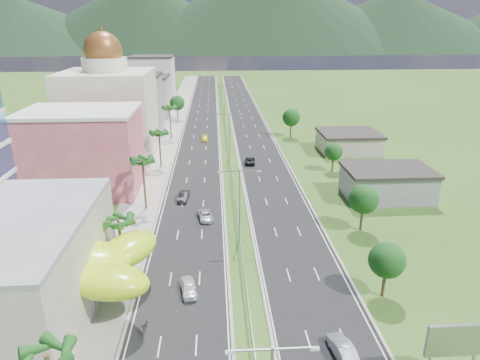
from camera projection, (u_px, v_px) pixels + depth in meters
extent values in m
plane|color=#2D5119|center=(244.00, 277.00, 54.31)|extent=(500.00, 500.00, 0.00)
cube|color=black|center=(202.00, 123.00, 138.19)|extent=(11.00, 260.00, 0.04)
cube|color=black|center=(248.00, 122.00, 139.04)|extent=(11.00, 260.00, 0.04)
cube|color=gray|center=(172.00, 123.00, 137.63)|extent=(7.00, 260.00, 0.12)
cube|color=gray|center=(227.00, 134.00, 121.54)|extent=(0.08, 216.00, 0.28)
cube|color=gray|center=(220.00, 86.00, 217.19)|extent=(0.10, 0.12, 0.70)
cube|color=gray|center=(250.00, 350.00, 27.08)|extent=(2.88, 0.12, 0.12)
cube|color=gray|center=(295.00, 348.00, 27.24)|extent=(2.88, 0.12, 0.12)
cube|color=silver|center=(230.00, 353.00, 27.04)|extent=(0.60, 0.25, 0.18)
cube|color=silver|center=(315.00, 349.00, 27.35)|extent=(0.60, 0.25, 0.18)
cylinder|color=gray|center=(240.00, 206.00, 61.78)|extent=(0.20, 0.20, 11.00)
cube|color=gray|center=(229.00, 171.00, 59.87)|extent=(2.88, 0.12, 0.12)
cube|color=gray|center=(250.00, 171.00, 60.03)|extent=(2.88, 0.12, 0.12)
cube|color=silver|center=(220.00, 172.00, 59.83)|extent=(0.60, 0.25, 0.18)
cube|color=silver|center=(259.00, 171.00, 60.14)|extent=(0.60, 0.25, 0.18)
cylinder|color=gray|center=(229.00, 137.00, 99.25)|extent=(0.20, 0.20, 11.00)
cube|color=gray|center=(223.00, 114.00, 97.34)|extent=(2.88, 0.12, 0.12)
cube|color=gray|center=(235.00, 114.00, 97.50)|extent=(2.88, 0.12, 0.12)
cube|color=silver|center=(217.00, 115.00, 97.30)|extent=(0.60, 0.25, 0.18)
cube|color=silver|center=(241.00, 114.00, 97.61)|extent=(0.60, 0.25, 0.18)
cylinder|color=gray|center=(224.00, 103.00, 141.41)|extent=(0.20, 0.20, 11.00)
cube|color=gray|center=(220.00, 87.00, 139.49)|extent=(2.88, 0.12, 0.12)
cube|color=gray|center=(228.00, 87.00, 139.66)|extent=(2.88, 0.12, 0.12)
cube|color=silver|center=(216.00, 87.00, 139.46)|extent=(0.60, 0.25, 0.18)
cube|color=silver|center=(232.00, 87.00, 139.77)|extent=(0.60, 0.25, 0.18)
cylinder|color=gray|center=(222.00, 84.00, 183.56)|extent=(0.20, 0.20, 11.00)
cube|color=gray|center=(218.00, 72.00, 181.65)|extent=(2.88, 0.12, 0.12)
cube|color=gray|center=(225.00, 72.00, 181.81)|extent=(2.88, 0.12, 0.12)
cube|color=silver|center=(215.00, 72.00, 181.61)|extent=(0.60, 0.25, 0.18)
cube|color=silver|center=(228.00, 72.00, 181.92)|extent=(0.60, 0.25, 0.18)
cylinder|color=gray|center=(43.00, 278.00, 50.38)|extent=(0.50, 0.50, 4.00)
cylinder|color=gray|center=(92.00, 302.00, 46.09)|extent=(0.50, 0.50, 4.00)
cylinder|color=gray|center=(44.00, 322.00, 43.05)|extent=(0.50, 0.50, 4.00)
cylinder|color=gray|center=(120.00, 276.00, 50.89)|extent=(0.50, 0.50, 4.00)
cube|color=#BD4D59|center=(84.00, 152.00, 80.10)|extent=(20.00, 15.00, 15.00)
cube|color=beige|center=(110.00, 115.00, 100.79)|extent=(20.00, 20.00, 20.00)
cylinder|color=beige|center=(105.00, 64.00, 96.82)|extent=(10.00, 10.00, 3.00)
sphere|color=brown|center=(103.00, 51.00, 95.78)|extent=(8.40, 8.40, 8.40)
cube|color=gray|center=(133.00, 104.00, 124.95)|extent=(16.00, 15.00, 16.00)
cube|color=#A49987|center=(145.00, 97.00, 146.08)|extent=(16.00, 15.00, 13.00)
cube|color=silver|center=(153.00, 81.00, 166.77)|extent=(16.00, 15.00, 18.00)
cube|color=#D85919|center=(456.00, 340.00, 36.82)|extent=(5.20, 0.35, 3.20)
cube|color=gray|center=(387.00, 184.00, 78.46)|extent=(15.00, 10.00, 5.00)
cube|color=#A49987|center=(349.00, 143.00, 106.78)|extent=(14.00, 12.00, 4.40)
cylinder|color=#47301C|center=(121.00, 247.00, 54.00)|extent=(0.36, 0.36, 7.50)
cylinder|color=#47301C|center=(144.00, 185.00, 72.48)|extent=(0.36, 0.36, 9.00)
cylinder|color=#47301C|center=(160.00, 150.00, 94.20)|extent=(0.36, 0.36, 8.00)
cylinder|color=#47301C|center=(170.00, 123.00, 117.48)|extent=(0.36, 0.36, 8.80)
cylinder|color=#47301C|center=(178.00, 112.00, 141.58)|extent=(0.40, 0.40, 4.90)
sphere|color=#184A17|center=(177.00, 103.00, 140.49)|extent=(4.90, 4.90, 4.90)
cylinder|color=#47301C|center=(384.00, 280.00, 49.81)|extent=(0.40, 0.40, 4.20)
sphere|color=#184A17|center=(387.00, 260.00, 48.88)|extent=(4.20, 4.20, 4.20)
cylinder|color=#47301C|center=(362.00, 217.00, 65.84)|extent=(0.40, 0.40, 4.55)
sphere|color=#184A17|center=(364.00, 199.00, 64.83)|extent=(4.55, 4.55, 4.55)
cylinder|color=#47301C|center=(333.00, 163.00, 92.37)|extent=(0.40, 0.40, 3.85)
sphere|color=#184A17|center=(334.00, 152.00, 91.51)|extent=(3.85, 3.85, 3.85)
cylinder|color=#47301C|center=(291.00, 129.00, 120.06)|extent=(0.40, 0.40, 4.90)
sphere|color=#184A17|center=(291.00, 117.00, 118.97)|extent=(4.90, 4.90, 4.90)
imported|color=silver|center=(189.00, 288.00, 50.74)|extent=(2.37, 4.49, 1.46)
imported|color=black|center=(184.00, 196.00, 77.45)|extent=(2.10, 4.78, 1.53)
imported|color=#A9ADB1|center=(205.00, 216.00, 69.88)|extent=(2.86, 4.88, 1.28)
imported|color=yellow|center=(205.00, 138.00, 116.98)|extent=(1.79, 4.29, 1.24)
imported|color=#A7AAAF|center=(342.00, 349.00, 41.16)|extent=(2.31, 4.92, 1.56)
imported|color=black|center=(250.00, 161.00, 97.79)|extent=(2.76, 5.14, 1.37)
imported|color=black|center=(145.00, 325.00, 44.55)|extent=(0.83, 2.17, 1.35)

